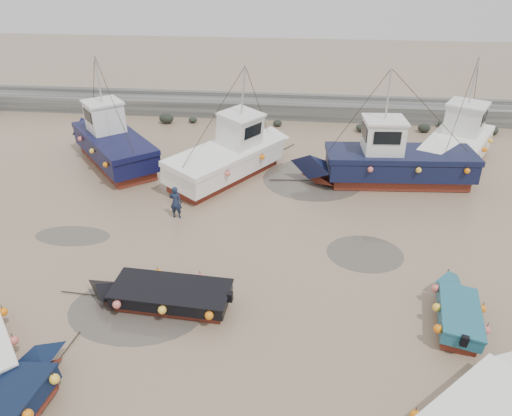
% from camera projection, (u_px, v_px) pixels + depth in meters
% --- Properties ---
extents(ground, '(120.00, 120.00, 0.00)m').
position_uv_depth(ground, '(263.00, 287.00, 19.16)').
color(ground, '#91765D').
rests_on(ground, ground).
extents(seawall, '(60.00, 4.92, 1.50)m').
position_uv_depth(seawall, '(293.00, 109.00, 38.24)').
color(seawall, slate).
rests_on(seawall, ground).
extents(puddle_a, '(4.99, 4.99, 0.01)m').
position_uv_depth(puddle_a, '(137.00, 309.00, 17.96)').
color(puddle_a, '#504940').
rests_on(puddle_a, ground).
extents(puddle_b, '(3.26, 3.26, 0.01)m').
position_uv_depth(puddle_b, '(365.00, 253.00, 21.27)').
color(puddle_b, '#504940').
rests_on(puddle_b, ground).
extents(puddle_c, '(3.46, 3.46, 0.01)m').
position_uv_depth(puddle_c, '(72.00, 236.00, 22.57)').
color(puddle_c, '#504940').
rests_on(puddle_c, ground).
extents(puddle_d, '(5.67, 5.67, 0.01)m').
position_uv_depth(puddle_d, '(313.00, 179.00, 28.13)').
color(puddle_d, '#504940').
rests_on(puddle_d, ground).
extents(dinghy_1, '(2.55, 6.36, 1.43)m').
position_uv_depth(dinghy_1, '(2.00, 415.00, 13.26)').
color(dinghy_1, maroon).
rests_on(dinghy_1, ground).
extents(dinghy_2, '(2.08, 5.08, 1.43)m').
position_uv_depth(dinghy_2, '(457.00, 308.00, 17.15)').
color(dinghy_2, maroon).
rests_on(dinghy_2, ground).
extents(dinghy_3, '(4.94, 4.89, 1.43)m').
position_uv_depth(dinghy_3, '(485.00, 403.00, 13.60)').
color(dinghy_3, maroon).
rests_on(dinghy_3, ground).
extents(dinghy_4, '(6.66, 2.34, 1.43)m').
position_uv_depth(dinghy_4, '(162.00, 292.00, 17.98)').
color(dinghy_4, maroon).
rests_on(dinghy_4, ground).
extents(cabin_boat_0, '(7.97, 9.27, 6.22)m').
position_uv_depth(cabin_boat_0, '(111.00, 141.00, 29.88)').
color(cabin_boat_0, maroon).
rests_on(cabin_boat_0, ground).
extents(cabin_boat_1, '(6.76, 9.76, 6.22)m').
position_uv_depth(cabin_boat_1, '(232.00, 154.00, 28.01)').
color(cabin_boat_1, maroon).
rests_on(cabin_boat_1, ground).
extents(cabin_boat_2, '(11.16, 3.62, 6.22)m').
position_uv_depth(cabin_boat_2, '(388.00, 161.00, 27.11)').
color(cabin_boat_2, maroon).
rests_on(cabin_boat_2, ground).
extents(cabin_boat_3, '(6.10, 9.58, 6.22)m').
position_uv_depth(cabin_boat_3, '(459.00, 142.00, 29.61)').
color(cabin_boat_3, maroon).
rests_on(cabin_boat_3, ground).
extents(person, '(0.63, 0.44, 1.63)m').
position_uv_depth(person, '(177.00, 217.00, 24.14)').
color(person, '#18223A').
rests_on(person, ground).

